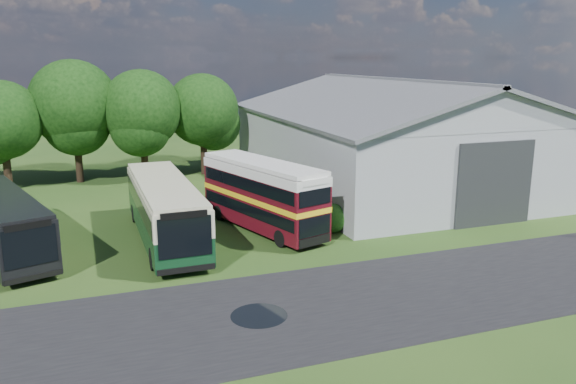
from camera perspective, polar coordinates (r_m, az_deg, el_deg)
name	(u,v)px	position (r m, az deg, el deg)	size (l,w,h in m)	color
ground	(272,282)	(25.13, -1.66, -9.16)	(120.00, 120.00, 0.00)	#1C3B12
asphalt_road	(364,300)	(23.67, 7.71, -10.77)	(60.00, 8.00, 0.02)	black
puddle	(259,316)	(22.11, -2.97, -12.48)	(2.20, 2.20, 0.01)	black
storage_shed	(391,131)	(44.37, 10.46, 6.13)	(18.80, 24.80, 8.15)	gray
tree_left_b	(2,120)	(46.15, -27.09, 6.52)	(5.78, 5.78, 8.16)	black
tree_mid	(74,104)	(47.01, -20.93, 8.35)	(6.80, 6.80, 9.60)	black
tree_right_a	(142,110)	(46.23, -14.65, 8.10)	(6.26, 6.26, 8.83)	black
tree_right_b	(202,110)	(47.74, -8.68, 8.24)	(5.98, 5.98, 8.45)	black
shrub_front	(332,231)	(32.31, 4.50, -3.98)	(1.70, 1.70, 1.70)	#194714
shrub_mid	(319,222)	(34.06, 3.13, -3.04)	(1.60, 1.60, 1.60)	#194714
shrub_back	(306,213)	(35.84, 1.89, -2.18)	(1.80, 1.80, 1.80)	#194714
bus_green_single	(165,209)	(30.85, -12.42, -1.72)	(2.96, 12.00, 3.30)	black
bus_maroon_double	(263,196)	(32.06, -2.60, -0.38)	(5.08, 9.59, 4.00)	black
bus_dark_single	(3,223)	(31.63, -26.94, -2.78)	(5.75, 11.25, 3.03)	black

